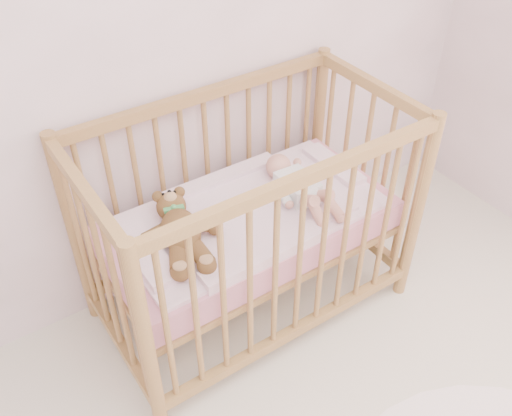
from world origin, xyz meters
TOP-DOWN VIEW (x-y plane):
  - wall_back at (0.00, 2.00)m, footprint 4.00×0.02m
  - crib at (0.42, 1.60)m, footprint 1.36×0.76m
  - mattress at (0.42, 1.60)m, footprint 1.22×0.62m
  - blanket at (0.42, 1.60)m, footprint 1.10×0.58m
  - baby at (0.66, 1.58)m, footprint 0.27×0.52m
  - teddy_bear at (0.09, 1.58)m, footprint 0.45×0.56m

SIDE VIEW (x-z plane):
  - mattress at x=0.42m, z-range 0.42..0.55m
  - crib at x=0.42m, z-range 0.00..1.00m
  - blanket at x=0.42m, z-range 0.53..0.59m
  - baby at x=0.66m, z-range 0.57..0.70m
  - teddy_bear at x=0.09m, z-range 0.58..0.71m
  - wall_back at x=0.00m, z-range 0.00..2.70m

